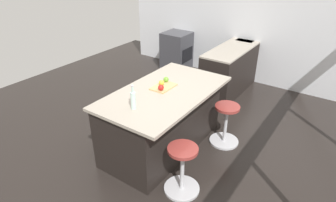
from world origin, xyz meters
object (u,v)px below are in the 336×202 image
(cutting_board, at_px, (164,87))
(apple_green, at_px, (166,79))
(stool_by_window, at_px, (225,125))
(apple_yellow, at_px, (162,83))
(oven_range, at_px, (177,51))
(kitchen_island, at_px, (162,119))
(water_bottle, at_px, (133,100))
(stool_middle, at_px, (182,171))
(apple_red, at_px, (161,88))

(cutting_board, distance_m, apple_green, 0.15)
(stool_by_window, xyz_separation_m, apple_yellow, (0.51, -0.80, 0.68))
(oven_range, distance_m, apple_yellow, 3.10)
(oven_range, relative_size, apple_green, 11.68)
(kitchen_island, xyz_separation_m, water_bottle, (0.61, 0.02, 0.58))
(apple_yellow, bearing_deg, stool_by_window, 122.23)
(stool_middle, distance_m, cutting_board, 1.20)
(kitchen_island, xyz_separation_m, apple_red, (0.04, 0.01, 0.52))
(apple_yellow, bearing_deg, oven_range, -150.78)
(stool_middle, bearing_deg, apple_yellow, -131.04)
(stool_by_window, bearing_deg, stool_middle, 0.00)
(cutting_board, bearing_deg, stool_middle, 47.90)
(oven_range, bearing_deg, kitchen_island, 29.62)
(apple_green, distance_m, water_bottle, 0.84)
(oven_range, height_order, apple_red, apple_red)
(oven_range, relative_size, stool_middle, 1.39)
(stool_middle, xyz_separation_m, water_bottle, (0.01, -0.70, 0.75))
(kitchen_island, relative_size, stool_by_window, 3.03)
(apple_red, relative_size, water_bottle, 0.25)
(cutting_board, xyz_separation_m, apple_red, (0.13, 0.05, 0.05))
(apple_yellow, bearing_deg, apple_green, -175.18)
(apple_green, xyz_separation_m, apple_red, (0.26, 0.10, 0.00))
(oven_range, height_order, apple_green, apple_green)
(oven_range, relative_size, cutting_board, 2.44)
(cutting_board, bearing_deg, stool_by_window, 124.31)
(stool_middle, height_order, cutting_board, cutting_board)
(cutting_board, bearing_deg, water_bottle, 4.53)
(kitchen_island, distance_m, cutting_board, 0.47)
(apple_yellow, relative_size, water_bottle, 0.24)
(stool_middle, height_order, water_bottle, water_bottle)
(apple_yellow, xyz_separation_m, apple_red, (0.14, 0.09, 0.00))
(stool_middle, distance_m, apple_yellow, 1.26)
(oven_range, bearing_deg, water_bottle, 25.23)
(cutting_board, height_order, water_bottle, water_bottle)
(cutting_board, bearing_deg, apple_green, -158.55)
(stool_by_window, relative_size, stool_middle, 1.00)
(apple_red, bearing_deg, kitchen_island, -164.61)
(cutting_board, bearing_deg, apple_yellow, -106.00)
(kitchen_island, relative_size, apple_red, 24.06)
(oven_range, distance_m, water_bottle, 3.78)
(kitchen_island, xyz_separation_m, stool_by_window, (-0.60, 0.72, -0.17))
(oven_range, distance_m, apple_red, 3.27)
(oven_range, distance_m, stool_by_window, 3.15)
(water_bottle, bearing_deg, cutting_board, -175.47)
(apple_red, xyz_separation_m, water_bottle, (0.57, 0.01, 0.06))
(stool_middle, bearing_deg, water_bottle, -89.29)
(stool_by_window, xyz_separation_m, apple_red, (0.65, -0.71, 0.68))
(oven_range, xyz_separation_m, cutting_board, (2.68, 1.53, 0.49))
(stool_by_window, height_order, stool_middle, same)
(stool_by_window, bearing_deg, apple_yellow, -57.77)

